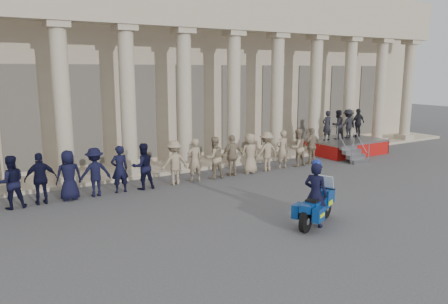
% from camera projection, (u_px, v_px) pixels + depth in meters
% --- Properties ---
extents(ground, '(90.00, 90.00, 0.00)m').
position_uv_depth(ground, '(270.00, 229.00, 12.57)').
color(ground, '#424245').
rests_on(ground, ground).
extents(building, '(40.00, 12.50, 9.00)m').
position_uv_depth(building, '(108.00, 70.00, 24.07)').
color(building, tan).
rests_on(building, ground).
extents(officer_rank, '(22.48, 0.67, 1.78)m').
position_uv_depth(officer_rank, '(86.00, 173.00, 15.54)').
color(officer_rank, black).
rests_on(officer_rank, ground).
extents(reviewing_stand, '(3.88, 3.81, 2.38)m').
position_uv_depth(reviewing_stand, '(346.00, 131.00, 23.78)').
color(reviewing_stand, gray).
rests_on(reviewing_stand, ground).
extents(motorcycle, '(2.00, 1.28, 1.37)m').
position_uv_depth(motorcycle, '(317.00, 205.00, 12.84)').
color(motorcycle, black).
rests_on(motorcycle, ground).
extents(rider, '(0.70, 0.82, 2.01)m').
position_uv_depth(rider, '(316.00, 193.00, 12.67)').
color(rider, black).
rests_on(rider, ground).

